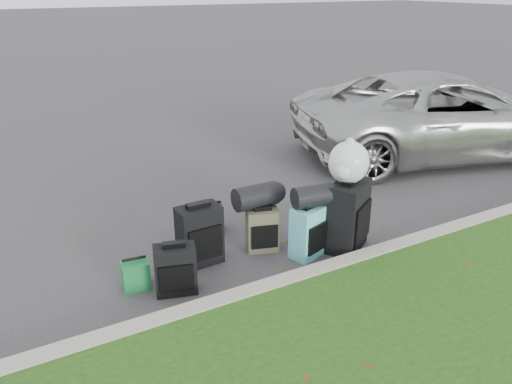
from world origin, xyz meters
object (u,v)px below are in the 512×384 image
suitcase_olive (262,230)px  suv (444,115)px  suitcase_large_black_right (348,216)px  suitcase_large_black_left (200,235)px  suitcase_teal (309,231)px  tote_green (136,275)px  tote_navy (209,218)px  suitcase_small_black (176,270)px

suitcase_olive → suv: bearing=35.8°
suitcase_large_black_right → suitcase_large_black_left: bearing=131.2°
suitcase_teal → suitcase_large_black_left: bearing=140.9°
tote_green → suv: bearing=19.9°
tote_green → tote_navy: size_ratio=0.86×
suitcase_olive → suitcase_large_black_right: bearing=-9.2°
suitcase_large_black_right → tote_navy: size_ratio=2.36×
suv → tote_green: suv is taller
suv → tote_navy: 4.85m
suv → suitcase_large_black_right: suv is taller
suitcase_large_black_right → tote_navy: (-1.20, 1.14, -0.23)m
suv → suitcase_large_black_right: 4.05m
suitcase_teal → tote_green: (-1.87, 0.29, -0.15)m
suv → suitcase_large_black_right: (-3.56, -1.90, -0.31)m
suitcase_small_black → suitcase_large_black_right: 2.02m
suv → suitcase_small_black: size_ratio=10.22×
tote_navy → suitcase_small_black: bearing=-107.2°
suitcase_small_black → tote_green: 0.43m
suitcase_teal → suitcase_large_black_right: bearing=-26.6°
suitcase_large_black_right → tote_navy: bearing=105.4°
suitcase_small_black → tote_green: (-0.33, 0.26, -0.10)m
suitcase_small_black → suitcase_large_black_left: bearing=59.9°
tote_green → suitcase_teal: bearing=-3.4°
suitcase_large_black_left → suv: bearing=13.0°
suitcase_small_black → tote_green: size_ratio=1.72×
suitcase_teal → tote_green: 1.89m
suitcase_large_black_right → suv: bearing=-2.9°
suitcase_large_black_left → tote_green: bearing=-171.0°
tote_green → tote_navy: 1.38m
suitcase_large_black_right → tote_navy: suitcase_large_black_right is taller
suitcase_small_black → suitcase_large_black_left: 0.60m
suitcase_large_black_left → tote_navy: 0.76m
suitcase_olive → suitcase_small_black: bearing=-146.9°
suitcase_small_black → tote_navy: (0.82, 1.04, -0.08)m
suitcase_large_black_left → tote_green: size_ratio=2.26×
suitcase_olive → tote_navy: size_ratio=1.45×
suitcase_large_black_left → suitcase_teal: size_ratio=1.12×
suitcase_olive → suitcase_teal: 0.52m
tote_navy → suitcase_teal: bearing=-34.8°
suitcase_large_black_left → tote_navy: size_ratio=1.93×
suv → tote_green: size_ratio=17.55×
suitcase_olive → tote_navy: 0.79m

